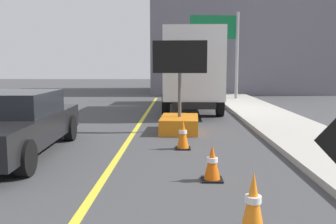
# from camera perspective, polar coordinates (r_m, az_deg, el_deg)

# --- Properties ---
(lane_center_stripe) EXTENTS (0.14, 36.00, 0.01)m
(lane_center_stripe) POSITION_cam_1_polar(r_m,az_deg,el_deg) (5.31, -12.96, -14.38)
(lane_center_stripe) COLOR yellow
(lane_center_stripe) RESTS_ON ground
(arrow_board_trailer) EXTENTS (1.60, 1.85, 2.70)m
(arrow_board_trailer) POSITION_cam_1_polar(r_m,az_deg,el_deg) (10.92, 1.82, -0.58)
(arrow_board_trailer) COLOR orange
(arrow_board_trailer) RESTS_ON ground
(box_truck) EXTENTS (2.50, 7.99, 3.39)m
(box_truck) POSITION_cam_1_polar(r_m,az_deg,el_deg) (16.46, 3.74, 6.70)
(box_truck) COLOR black
(box_truck) RESTS_ON ground
(pickup_car) EXTENTS (2.15, 4.92, 1.38)m
(pickup_car) POSITION_cam_1_polar(r_m,az_deg,el_deg) (8.72, -23.20, -1.64)
(pickup_car) COLOR black
(pickup_car) RESTS_ON ground
(highway_guide_sign) EXTENTS (2.78, 0.37, 5.00)m
(highway_guide_sign) POSITION_cam_1_polar(r_m,az_deg,el_deg) (21.16, 8.68, 11.01)
(highway_guide_sign) COLOR gray
(highway_guide_sign) RESTS_ON ground
(far_building_block) EXTENTS (12.81, 9.30, 10.46)m
(far_building_block) POSITION_cam_1_polar(r_m,az_deg,el_deg) (30.05, 10.47, 13.23)
(far_building_block) COLOR slate
(far_building_block) RESTS_ON ground
(traffic_cone_near_sign) EXTENTS (0.36, 0.36, 0.75)m
(traffic_cone_near_sign) POSITION_cam_1_polar(r_m,az_deg,el_deg) (4.41, 13.15, -13.81)
(traffic_cone_near_sign) COLOR black
(traffic_cone_near_sign) RESTS_ON ground
(traffic_cone_mid_lane) EXTENTS (0.36, 0.36, 0.63)m
(traffic_cone_mid_lane) POSITION_cam_1_polar(r_m,az_deg,el_deg) (6.31, 6.92, -7.89)
(traffic_cone_mid_lane) COLOR black
(traffic_cone_mid_lane) RESTS_ON ground
(traffic_cone_far_lane) EXTENTS (0.36, 0.36, 0.72)m
(traffic_cone_far_lane) POSITION_cam_1_polar(r_m,az_deg,el_deg) (8.62, 2.34, -3.49)
(traffic_cone_far_lane) COLOR black
(traffic_cone_far_lane) RESTS_ON ground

